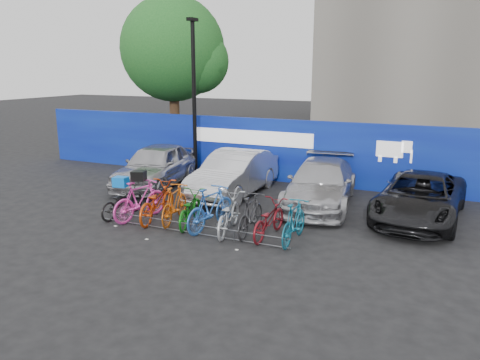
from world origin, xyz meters
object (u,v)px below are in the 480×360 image
Objects in this scene: tree at (177,52)px; car_1 at (234,174)px; bike_4 at (190,209)px; bike_5 at (211,208)px; bike_8 at (269,219)px; bike_rack at (190,228)px; bike_2 at (157,202)px; bike_6 at (228,214)px; lamppost at (194,94)px; bike_0 at (122,202)px; car_0 at (156,165)px; car_2 at (321,184)px; car_3 at (420,197)px; bike_3 at (175,204)px; bike_7 at (251,215)px; bike_1 at (140,200)px; bike_9 at (294,222)px.

tree is 10.04m from car_1.
bike_5 is (0.70, -0.06, 0.12)m from bike_4.
bike_rack is at bearing 21.38° from bike_8.
bike_6 is at bearing 169.90° from bike_2.
bike_0 is (0.62, -5.49, -2.82)m from lamppost.
car_0 is at bearing -27.11° from bike_8.
car_2 reaches higher than bike_rack.
bike_8 is (1.64, 0.09, -0.12)m from bike_5.
bike_3 is (-6.29, -3.13, -0.11)m from car_3.
lamppost reaches higher than car_1.
tree is at bearing -69.43° from bike_2.
bike_5 is (0.92, -3.47, -0.15)m from car_1.
car_2 is at bearing -108.46° from bike_7.
lamppost reaches higher than car_3.
car_0 reaches higher than bike_2.
bike_0 is at bearing 13.37° from bike_1.
car_1 is 4.26m from bike_8.
car_3 is 2.64× the size of bike_7.
bike_4 is (1.57, 0.12, -0.10)m from bike_1.
bike_9 is (5.89, -5.44, -2.73)m from lamppost.
bike_0 is 0.95× the size of bike_8.
bike_1 is (1.81, -3.49, -0.20)m from car_0.
bike_2 is at bearing 156.24° from bike_rack.
car_3 is (12.20, -6.87, -4.41)m from tree.
bike_0 is 0.95× the size of bike_3.
car_0 is at bearing -178.83° from car_1.
car_0 is 1.01× the size of car_1.
bike_8 is at bearing -6.36° from bike_9.
bike_3 is at bearing -148.83° from car_3.
lamppost reaches higher than bike_1.
bike_1 is at bearing -0.15° from bike_7.
car_2 is 2.66× the size of bike_8.
bike_4 is 1.02× the size of bike_9.
bike_2 is (-6.87, -3.15, -0.11)m from car_3.
bike_8 is at bearing -104.54° from car_2.
bike_1 is at bearing -64.47° from tree.
bike_2 is at bearing -145.24° from car_2.
bike_2 is (5.34, -10.02, -4.52)m from tree.
tree reaches higher than bike_8.
car_3 is at bearing -134.44° from bike_8.
bike_1 is at bearing 5.41° from bike_8.
bike_9 is (-2.74, -3.22, -0.12)m from car_3.
bike_2 is at bearing -61.97° from tree.
lamppost is 7.02m from bike_5.
bike_4 is at bearing -85.77° from car_1.
bike_5 is (1.78, -0.07, 0.05)m from bike_2.
bike_2 is (0.49, 0.13, -0.03)m from bike_1.
bike_3 is at bearing 142.69° from bike_rack.
car_1 is (6.19, -6.62, -4.32)m from tree.
bike_1 is (4.85, -10.16, -4.49)m from tree.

